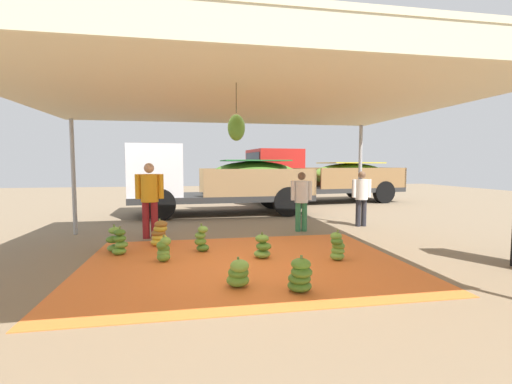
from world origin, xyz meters
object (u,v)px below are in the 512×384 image
banana_bunch_1 (114,240)px  banana_bunch_3 (337,247)px  cargo_truck_main (217,179)px  banana_bunch_5 (238,274)px  banana_bunch_0 (164,250)px  worker_2 (361,194)px  cargo_truck_far (320,176)px  banana_bunch_4 (202,240)px  banana_bunch_2 (159,234)px  banana_bunch_8 (120,243)px  banana_bunch_7 (263,247)px  banana_bunch_6 (300,276)px  worker_1 (150,195)px  worker_0 (301,197)px

banana_bunch_1 → banana_bunch_3: size_ratio=0.98×
banana_bunch_3 → cargo_truck_main: size_ratio=0.09×
banana_bunch_5 → banana_bunch_0: bearing=127.0°
cargo_truck_main → worker_2: size_ratio=4.00×
banana_bunch_5 → cargo_truck_far: (5.10, 10.50, 1.02)m
banana_bunch_5 → banana_bunch_4: bearing=102.4°
banana_bunch_0 → banana_bunch_2: size_ratio=0.83×
banana_bunch_4 → banana_bunch_8: banana_bunch_4 is taller
banana_bunch_3 → banana_bunch_7: (-1.31, 0.36, -0.03)m
banana_bunch_4 → banana_bunch_8: bearing=178.4°
banana_bunch_8 → cargo_truck_far: bearing=49.5°
banana_bunch_5 → worker_2: worker_2 is taller
banana_bunch_0 → cargo_truck_far: size_ratio=0.07×
cargo_truck_main → banana_bunch_6: bearing=-85.4°
banana_bunch_5 → banana_bunch_1: bearing=131.9°
banana_bunch_2 → banana_bunch_7: (1.98, -1.37, -0.05)m
banana_bunch_2 → banana_bunch_6: banana_bunch_2 is taller
worker_1 → cargo_truck_far: bearing=45.4°
banana_bunch_3 → banana_bunch_7: size_ratio=1.14×
worker_1 → banana_bunch_1: bearing=-114.1°
banana_bunch_2 → banana_bunch_7: 2.41m
banana_bunch_1 → banana_bunch_8: size_ratio=0.99×
worker_1 → banana_bunch_2: bearing=-71.3°
banana_bunch_2 → banana_bunch_4: size_ratio=1.02×
banana_bunch_1 → banana_bunch_2: (0.84, 0.38, 0.03)m
banana_bunch_6 → cargo_truck_far: size_ratio=0.07×
banana_bunch_5 → banana_bunch_7: bearing=66.3°
worker_0 → banana_bunch_7: bearing=-121.8°
banana_bunch_8 → banana_bunch_3: bearing=-15.4°
banana_bunch_3 → banana_bunch_7: bearing=164.5°
banana_bunch_2 → banana_bunch_7: banana_bunch_2 is taller
banana_bunch_7 → worker_0: 2.95m
banana_bunch_3 → worker_2: size_ratio=0.36×
worker_0 → worker_2: bearing=12.6°
cargo_truck_far → banana_bunch_5: bearing=-115.9°
banana_bunch_1 → cargo_truck_main: cargo_truck_main is taller
banana_bunch_3 → banana_bunch_4: banana_bunch_4 is taller
banana_bunch_7 → banana_bunch_8: bearing=164.6°
banana_bunch_8 → banana_bunch_1: bearing=121.7°
banana_bunch_6 → banana_bunch_8: banana_bunch_8 is taller
banana_bunch_3 → banana_bunch_8: bearing=164.6°
banana_bunch_5 → banana_bunch_8: banana_bunch_8 is taller
banana_bunch_2 → banana_bunch_8: (-0.67, -0.64, -0.02)m
banana_bunch_3 → worker_0: bearing=86.0°
banana_bunch_0 → worker_1: bearing=102.7°
banana_bunch_2 → worker_2: 5.62m
banana_bunch_1 → worker_1: (0.55, 1.23, 0.80)m
worker_1 → banana_bunch_5: bearing=-66.0°
banana_bunch_0 → banana_bunch_7: bearing=-2.9°
banana_bunch_7 → banana_bunch_8: banana_bunch_8 is taller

